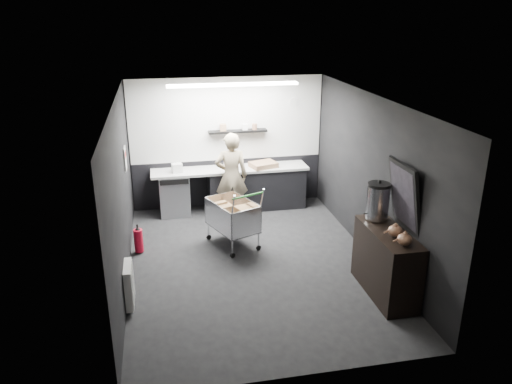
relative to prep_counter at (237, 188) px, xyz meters
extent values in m
plane|color=black|center=(-0.14, -2.42, -0.46)|extent=(5.50, 5.50, 0.00)
plane|color=white|center=(-0.14, -2.42, 2.24)|extent=(5.50, 5.50, 0.00)
plane|color=black|center=(-0.14, 0.33, 0.89)|extent=(5.50, 0.00, 5.50)
plane|color=black|center=(-0.14, -5.17, 0.89)|extent=(5.50, 0.00, 5.50)
plane|color=black|center=(-2.14, -2.42, 0.89)|extent=(0.00, 5.50, 5.50)
plane|color=black|center=(1.86, -2.42, 0.89)|extent=(0.00, 5.50, 5.50)
cube|color=silver|center=(-0.14, 0.31, 1.39)|extent=(3.95, 0.02, 1.70)
cube|color=black|center=(-0.14, 0.31, 0.04)|extent=(3.95, 0.02, 1.00)
cube|color=black|center=(0.06, 0.20, 1.16)|extent=(1.20, 0.22, 0.04)
cylinder|color=silver|center=(1.26, 0.30, 1.69)|extent=(0.20, 0.03, 0.20)
cube|color=silver|center=(-2.12, -1.12, 1.09)|extent=(0.02, 0.30, 0.40)
cube|color=red|center=(-2.11, -1.12, 1.16)|extent=(0.02, 0.22, 0.10)
cube|color=silver|center=(-2.08, -3.32, -0.11)|extent=(0.10, 0.50, 0.60)
cube|color=white|center=(-0.14, -0.57, 2.21)|extent=(2.40, 0.20, 0.04)
cube|color=black|center=(0.41, 0.00, -0.03)|extent=(2.00, 0.56, 0.85)
cube|color=#AAAAA5|center=(-0.14, 0.00, 0.42)|extent=(3.20, 0.60, 0.05)
cube|color=#9EA0A5|center=(-1.29, 0.00, -0.03)|extent=(0.60, 0.58, 0.85)
cube|color=black|center=(-1.29, -0.30, 0.32)|extent=(0.56, 0.02, 0.10)
imported|color=beige|center=(-0.18, -0.45, 0.42)|extent=(0.67, 0.47, 1.75)
cube|color=silver|center=(-0.35, -1.66, -0.12)|extent=(0.91, 1.09, 0.02)
cube|color=silver|center=(-0.64, -1.66, 0.12)|extent=(0.37, 0.88, 0.50)
cube|color=silver|center=(-0.06, -1.66, 0.12)|extent=(0.37, 0.88, 0.50)
cube|color=silver|center=(-0.35, -2.12, 0.12)|extent=(0.57, 0.24, 0.50)
cube|color=silver|center=(-0.35, -1.21, 0.12)|extent=(0.57, 0.24, 0.50)
cylinder|color=silver|center=(-0.61, -2.09, -0.27)|extent=(0.02, 0.02, 0.33)
cylinder|color=silver|center=(-0.09, -2.09, -0.27)|extent=(0.02, 0.02, 0.33)
cylinder|color=silver|center=(-0.61, -1.24, -0.27)|extent=(0.02, 0.02, 0.33)
cylinder|color=silver|center=(-0.09, -1.24, -0.27)|extent=(0.02, 0.02, 0.33)
cylinder|color=green|center=(-0.35, -2.18, 0.64)|extent=(0.57, 0.25, 0.03)
cube|color=brown|center=(-0.48, -1.55, 0.10)|extent=(0.37, 0.40, 0.42)
cube|color=brown|center=(-0.19, -1.80, 0.08)|extent=(0.34, 0.38, 0.37)
cylinder|color=black|center=(-0.61, -2.09, -0.41)|extent=(0.09, 0.06, 0.09)
cylinder|color=black|center=(-0.61, -1.24, -0.41)|extent=(0.09, 0.06, 0.09)
cylinder|color=black|center=(-0.09, -2.09, -0.41)|extent=(0.09, 0.06, 0.09)
cylinder|color=black|center=(-0.09, -1.24, -0.41)|extent=(0.09, 0.06, 0.09)
cube|color=black|center=(1.60, -3.69, 0.04)|extent=(0.50, 1.33, 1.00)
cylinder|color=silver|center=(1.60, -3.25, 0.82)|extent=(0.33, 0.33, 0.51)
cylinder|color=black|center=(1.60, -3.25, 1.09)|extent=(0.33, 0.33, 0.04)
sphere|color=black|center=(1.60, -3.25, 1.14)|extent=(0.06, 0.06, 0.06)
ellipsoid|color=brown|center=(1.60, -3.85, 0.63)|extent=(0.20, 0.20, 0.16)
ellipsoid|color=brown|center=(1.60, -4.13, 0.63)|extent=(0.20, 0.20, 0.16)
cube|color=black|center=(1.80, -3.63, 1.04)|extent=(0.22, 0.78, 0.99)
cube|color=black|center=(1.78, -3.63, 1.04)|extent=(0.16, 0.67, 0.85)
cylinder|color=red|center=(-1.99, -1.65, -0.23)|extent=(0.15, 0.15, 0.41)
cone|color=black|center=(-1.99, -1.65, 0.00)|extent=(0.10, 0.10, 0.06)
cylinder|color=black|center=(-1.99, -1.65, 0.04)|extent=(0.03, 0.03, 0.06)
cube|color=#8E6B4C|center=(0.55, -0.05, 0.49)|extent=(0.60, 0.52, 0.10)
cylinder|color=silver|center=(-0.16, 0.00, 0.55)|extent=(0.21, 0.21, 0.21)
cube|color=silver|center=(-1.21, -0.05, 0.53)|extent=(0.22, 0.18, 0.18)
camera|label=1|loc=(-1.53, -9.63, 3.53)|focal=35.00mm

